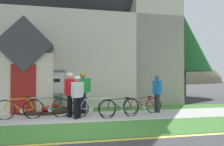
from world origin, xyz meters
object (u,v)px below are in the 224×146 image
Objects in this scene: bicycle_orange at (143,105)px; cyclist_in_yellow_jersey at (83,89)px; bicycle_blue at (93,107)px; cyclist_in_orange_jersey at (77,93)px; roadside_conifer at (184,43)px; bicycle_black at (48,108)px; church_sign at (44,83)px; cyclist_in_green_jersey at (70,91)px; bicycle_yellow at (120,108)px; bicycle_green at (19,109)px; cyclist_in_red_jersey at (77,94)px; cyclist_in_blue_jersey at (157,91)px.

bicycle_orange is 1.00× the size of cyclist_in_yellow_jersey.
bicycle_blue is 1.08m from cyclist_in_orange_jersey.
roadside_conifer is (9.32, 7.51, 3.43)m from cyclist_in_orange_jersey.
church_sign is at bearing 96.41° from bicycle_black.
bicycle_blue is at bearing -4.70° from cyclist_in_green_jersey.
bicycle_yellow is at bearing -42.59° from church_sign.
cyclist_in_orange_jersey is at bearing -147.29° from cyclist_in_yellow_jersey.
bicycle_green is 0.99× the size of bicycle_orange.
bicycle_black is 1.05m from cyclist_in_green_jersey.
cyclist_in_red_jersey is at bearing -104.68° from cyclist_in_yellow_jersey.
cyclist_in_red_jersey is 0.24× the size of roadside_conifer.
roadside_conifer is (9.05, 7.33, 3.29)m from cyclist_in_yellow_jersey.
bicycle_orange is at bearing -168.23° from cyclist_in_blue_jersey.
roadside_conifer is at bearing 37.65° from bicycle_black.
cyclist_in_green_jersey is at bearing -116.05° from cyclist_in_orange_jersey.
cyclist_in_green_jersey is at bearing -125.53° from cyclist_in_yellow_jersey.
bicycle_orange is at bearing 9.13° from bicycle_blue.
bicycle_yellow is 1.06× the size of cyclist_in_blue_jersey.
bicycle_yellow is at bearing -155.56° from cyclist_in_blue_jersey.
bicycle_green is at bearing -108.57° from church_sign.
cyclist_in_yellow_jersey is (-2.51, 0.54, 0.69)m from bicycle_orange.
church_sign is at bearing 138.47° from cyclist_in_yellow_jersey.
bicycle_yellow is 0.99× the size of bicycle_blue.
roadside_conifer reaches higher than bicycle_blue.
cyclist_in_red_jersey is at bearing -152.48° from bicycle_blue.
bicycle_green is 1.01× the size of bicycle_yellow.
cyclist_in_yellow_jersey is (-0.32, 0.89, 0.68)m from bicycle_blue.
cyclist_in_green_jersey reaches higher than bicycle_black.
bicycle_blue reaches higher than bicycle_orange.
cyclist_in_red_jersey reaches higher than bicycle_blue.
roadside_conifer is (5.80, 7.72, 3.39)m from cyclist_in_blue_jersey.
cyclist_in_green_jersey is (1.08, -2.29, -0.24)m from church_sign.
bicycle_yellow is at bearing -34.62° from cyclist_in_orange_jersey.
roadside_conifer reaches higher than church_sign.
bicycle_black is 2.78m from bicycle_yellow.
cyclist_in_yellow_jersey is at bearing 32.71° from cyclist_in_orange_jersey.
bicycle_black reaches higher than bicycle_blue.
bicycle_black is (1.01, 0.05, 0.00)m from bicycle_green.
church_sign is at bearing 71.43° from bicycle_green.
bicycle_blue is 1.01× the size of cyclist_in_green_jersey.
cyclist_in_yellow_jersey reaches higher than cyclist_in_red_jersey.
cyclist_in_blue_jersey is (3.25, -0.39, -0.10)m from cyclist_in_yellow_jersey.
bicycle_green is 14.61m from roadside_conifer.
cyclist_in_red_jersey is (-0.05, -1.05, 0.01)m from cyclist_in_orange_jersey.
cyclist_in_red_jersey reaches higher than bicycle_green.
bicycle_yellow is 0.98× the size of bicycle_orange.
bicycle_orange is at bearing -25.72° from church_sign.
cyclist_in_blue_jersey is at bearing 9.80° from bicycle_blue.
bicycle_black is 3.93m from bicycle_orange.
church_sign is 1.11× the size of bicycle_blue.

